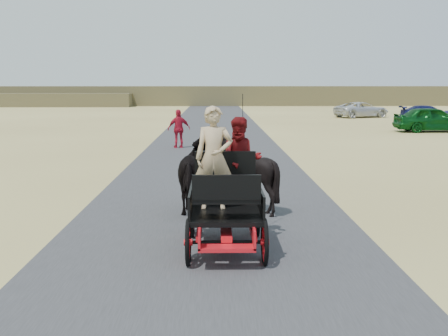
{
  "coord_description": "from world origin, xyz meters",
  "views": [
    {
      "loc": [
        0.06,
        -10.15,
        2.93
      ],
      "look_at": [
        0.24,
        1.08,
        1.2
      ],
      "focal_mm": 45.0,
      "sensor_mm": 36.0,
      "label": 1
    }
  ],
  "objects_px": {
    "horse_left": "(199,174)",
    "horse_right": "(247,174)",
    "car_a": "(432,119)",
    "pedestrian": "(179,129)",
    "car_d": "(362,110)",
    "carriage": "(225,229)",
    "car_c": "(428,114)"
  },
  "relations": [
    {
      "from": "pedestrian",
      "to": "car_c",
      "type": "distance_m",
      "value": 24.36
    },
    {
      "from": "pedestrian",
      "to": "car_d",
      "type": "relative_size",
      "value": 0.38
    },
    {
      "from": "carriage",
      "to": "horse_right",
      "type": "height_order",
      "value": "horse_right"
    },
    {
      "from": "pedestrian",
      "to": "car_a",
      "type": "distance_m",
      "value": 16.58
    },
    {
      "from": "car_d",
      "to": "horse_right",
      "type": "bearing_deg",
      "value": 140.2
    },
    {
      "from": "horse_right",
      "to": "car_d",
      "type": "height_order",
      "value": "horse_right"
    },
    {
      "from": "horse_right",
      "to": "car_d",
      "type": "xyz_separation_m",
      "value": [
        11.53,
        34.16,
        -0.21
      ]
    },
    {
      "from": "horse_right",
      "to": "car_c",
      "type": "relative_size",
      "value": 0.42
    },
    {
      "from": "horse_left",
      "to": "horse_right",
      "type": "xyz_separation_m",
      "value": [
        1.1,
        0.0,
        0.0
      ]
    },
    {
      "from": "pedestrian",
      "to": "car_d",
      "type": "bearing_deg",
      "value": -138.36
    },
    {
      "from": "horse_left",
      "to": "car_d",
      "type": "height_order",
      "value": "horse_left"
    },
    {
      "from": "horse_left",
      "to": "car_a",
      "type": "distance_m",
      "value": 24.33
    },
    {
      "from": "carriage",
      "to": "horse_left",
      "type": "xyz_separation_m",
      "value": [
        -0.55,
        3.0,
        0.49
      ]
    },
    {
      "from": "carriage",
      "to": "car_c",
      "type": "relative_size",
      "value": 0.59
    },
    {
      "from": "horse_right",
      "to": "car_a",
      "type": "bearing_deg",
      "value": -120.79
    },
    {
      "from": "horse_right",
      "to": "pedestrian",
      "type": "distance_m",
      "value": 12.56
    },
    {
      "from": "horse_right",
      "to": "carriage",
      "type": "bearing_deg",
      "value": 79.61
    },
    {
      "from": "pedestrian",
      "to": "car_c",
      "type": "bearing_deg",
      "value": -152.13
    },
    {
      "from": "carriage",
      "to": "pedestrian",
      "type": "xyz_separation_m",
      "value": [
        -1.79,
        15.34,
        0.5
      ]
    },
    {
      "from": "car_a",
      "to": "car_c",
      "type": "distance_m",
      "value": 9.33
    },
    {
      "from": "carriage",
      "to": "car_d",
      "type": "relative_size",
      "value": 0.52
    },
    {
      "from": "pedestrian",
      "to": "car_a",
      "type": "xyz_separation_m",
      "value": [
        14.49,
        8.05,
        -0.11
      ]
    },
    {
      "from": "car_a",
      "to": "car_d",
      "type": "bearing_deg",
      "value": 1.91
    },
    {
      "from": "pedestrian",
      "to": "car_a",
      "type": "relative_size",
      "value": 0.39
    },
    {
      "from": "horse_right",
      "to": "car_c",
      "type": "distance_m",
      "value": 32.94
    },
    {
      "from": "pedestrian",
      "to": "car_d",
      "type": "height_order",
      "value": "pedestrian"
    },
    {
      "from": "pedestrian",
      "to": "car_c",
      "type": "xyz_separation_m",
      "value": [
        17.59,
        16.86,
        -0.27
      ]
    },
    {
      "from": "horse_left",
      "to": "horse_right",
      "type": "distance_m",
      "value": 1.1
    },
    {
      "from": "carriage",
      "to": "pedestrian",
      "type": "distance_m",
      "value": 15.45
    },
    {
      "from": "carriage",
      "to": "horse_right",
      "type": "distance_m",
      "value": 3.09
    },
    {
      "from": "car_c",
      "to": "carriage",
      "type": "bearing_deg",
      "value": 157.89
    },
    {
      "from": "horse_left",
      "to": "car_c",
      "type": "height_order",
      "value": "horse_left"
    }
  ]
}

